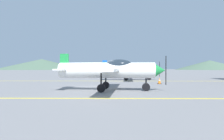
{
  "coord_description": "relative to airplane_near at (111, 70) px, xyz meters",
  "views": [
    {
      "loc": [
        1.44,
        -13.38,
        1.52
      ],
      "look_at": [
        1.03,
        14.0,
        1.2
      ],
      "focal_mm": 30.1,
      "sensor_mm": 36.0,
      "label": 1
    }
  ],
  "objects": [
    {
      "name": "airplane_back",
      "position": [
        5.02,
        26.48,
        0.0
      ],
      "size": [
        7.24,
        8.24,
        2.47
      ],
      "color": "silver",
      "rests_on": "ground_plane"
    },
    {
      "name": "apron_line_far",
      "position": [
        -1.15,
        9.06,
        -1.39
      ],
      "size": [
        80.0,
        0.16,
        0.01
      ],
      "primitive_type": "cube",
      "color": "yellow",
      "rests_on": "ground_plane"
    },
    {
      "name": "hill_left",
      "position": [
        -64.09,
        151.65,
        3.25
      ],
      "size": [
        74.62,
        74.62,
        9.29
      ],
      "primitive_type": "cone",
      "color": "#4C6651",
      "rests_on": "ground_plane"
    },
    {
      "name": "airplane_mid",
      "position": [
        2.18,
        10.86,
        0.0
      ],
      "size": [
        7.19,
        8.27,
        2.47
      ],
      "color": "silver",
      "rests_on": "ground_plane"
    },
    {
      "name": "traffic_cone_front",
      "position": [
        4.51,
        5.34,
        -1.1
      ],
      "size": [
        0.36,
        0.36,
        0.59
      ],
      "color": "black",
      "rests_on": "ground_plane"
    },
    {
      "name": "apron_line_near",
      "position": [
        -1.15,
        -3.22,
        -1.39
      ],
      "size": [
        80.0,
        0.16,
        0.01
      ],
      "primitive_type": "cube",
      "color": "yellow",
      "rests_on": "ground_plane"
    },
    {
      "name": "ground_plane",
      "position": [
        -1.15,
        0.93,
        -1.39
      ],
      "size": [
        400.0,
        400.0,
        0.0
      ],
      "primitive_type": "plane",
      "color": "slate"
    },
    {
      "name": "airplane_far",
      "position": [
        -3.59,
        19.91,
        0.0
      ],
      "size": [
        7.22,
        8.27,
        2.47
      ],
      "color": "silver",
      "rests_on": "ground_plane"
    },
    {
      "name": "hill_centerleft",
      "position": [
        75.86,
        138.12,
        2.37
      ],
      "size": [
        53.12,
        53.12,
        7.52
      ],
      "primitive_type": "cone",
      "color": "#4C6651",
      "rests_on": "ground_plane"
    },
    {
      "name": "airplane_near",
      "position": [
        0.0,
        0.0,
        0.0
      ],
      "size": [
        7.2,
        8.27,
        2.47
      ],
      "color": "white",
      "rests_on": "ground_plane"
    }
  ]
}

